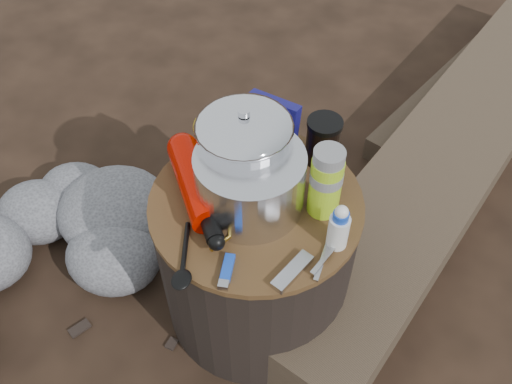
% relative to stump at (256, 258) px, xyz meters
% --- Properties ---
extents(ground, '(60.00, 60.00, 0.00)m').
position_rel_stump_xyz_m(ground, '(0.00, 0.00, -0.22)').
color(ground, black).
rests_on(ground, ground).
extents(stump, '(0.49, 0.49, 0.45)m').
position_rel_stump_xyz_m(stump, '(0.00, 0.00, 0.00)').
color(stump, black).
rests_on(stump, ground).
extents(rock_ring, '(0.50, 1.10, 0.22)m').
position_rel_stump_xyz_m(rock_ring, '(-0.59, -0.26, -0.12)').
color(rock_ring, slate).
rests_on(rock_ring, ground).
extents(log_main, '(1.07, 1.99, 0.17)m').
position_rel_stump_xyz_m(log_main, '(0.51, 0.69, -0.14)').
color(log_main, '#433527').
rests_on(log_main, ground).
extents(log_small, '(0.65, 1.05, 0.09)m').
position_rel_stump_xyz_m(log_small, '(0.54, 1.10, -0.18)').
color(log_small, '#433527').
rests_on(log_small, ground).
extents(foil_windscreen, '(0.24, 0.24, 0.15)m').
position_rel_stump_xyz_m(foil_windscreen, '(-0.01, -0.01, 0.30)').
color(foil_windscreen, silver).
rests_on(foil_windscreen, stump).
extents(camping_pot, '(0.21, 0.21, 0.21)m').
position_rel_stump_xyz_m(camping_pot, '(-0.04, 0.05, 0.33)').
color(camping_pot, silver).
rests_on(camping_pot, stump).
extents(fuel_bottle, '(0.23, 0.30, 0.08)m').
position_rel_stump_xyz_m(fuel_bottle, '(-0.14, -0.01, 0.26)').
color(fuel_bottle, '#CC0E00').
rests_on(fuel_bottle, stump).
extents(thermos, '(0.07, 0.07, 0.18)m').
position_rel_stump_xyz_m(thermos, '(0.15, 0.02, 0.31)').
color(thermos, '#A7D81F').
rests_on(thermos, stump).
extents(travel_mug, '(0.08, 0.08, 0.12)m').
position_rel_stump_xyz_m(travel_mug, '(0.12, 0.17, 0.28)').
color(travel_mug, black).
rests_on(travel_mug, stump).
extents(stuff_sack, '(0.14, 0.12, 0.10)m').
position_rel_stump_xyz_m(stuff_sack, '(-0.13, 0.16, 0.27)').
color(stuff_sack, gold).
rests_on(stuff_sack, stump).
extents(food_pouch, '(0.13, 0.06, 0.16)m').
position_rel_stump_xyz_m(food_pouch, '(-0.00, 0.16, 0.30)').
color(food_pouch, '#110F59').
rests_on(food_pouch, stump).
extents(lighter, '(0.03, 0.08, 0.02)m').
position_rel_stump_xyz_m(lighter, '(-0.01, -0.19, 0.23)').
color(lighter, blue).
rests_on(lighter, stump).
extents(multitool, '(0.07, 0.11, 0.01)m').
position_rel_stump_xyz_m(multitool, '(0.12, -0.17, 0.23)').
color(multitool, '#AFAFB4').
rests_on(multitool, stump).
extents(pot_grabber, '(0.07, 0.14, 0.01)m').
position_rel_stump_xyz_m(pot_grabber, '(0.18, -0.11, 0.23)').
color(pot_grabber, '#AFAFB4').
rests_on(pot_grabber, stump).
extents(spork, '(0.07, 0.16, 0.01)m').
position_rel_stump_xyz_m(spork, '(-0.11, -0.17, 0.23)').
color(spork, black).
rests_on(spork, stump).
extents(squeeze_bottle, '(0.04, 0.04, 0.11)m').
position_rel_stump_xyz_m(squeeze_bottle, '(0.19, -0.07, 0.28)').
color(squeeze_bottle, white).
rests_on(squeeze_bottle, stump).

